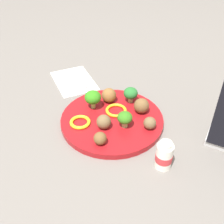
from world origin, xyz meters
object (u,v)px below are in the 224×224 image
Objects in this scene: broccoli_floret_center at (131,93)px; meatball_front_left at (109,95)px; napkin at (74,81)px; broccoli_floret_front_left at (93,98)px; meatball_back_left at (104,122)px; meatball_back_right at (141,106)px; pepper_ring_near_rim at (80,122)px; plate at (112,120)px; pepper_ring_mid_right at (116,110)px; yogurt_bottle at (164,156)px; knife at (69,82)px; broccoli_floret_mid_left at (125,118)px; meatball_near_rim at (150,123)px; fork at (80,79)px; meatball_mid_left at (100,138)px.

broccoli_floret_center reaches higher than meatball_front_left.
broccoli_floret_center is 0.27× the size of napkin.
meatball_back_left is at bearing -6.35° from broccoli_floret_front_left.
meatball_back_right is 0.76× the size of pepper_ring_near_rim.
pepper_ring_mid_right reaches higher than plate.
yogurt_bottle is (0.44, 0.05, 0.03)m from napkin.
meatball_front_left is 0.13m from pepper_ring_near_rim.
knife is at bearing -165.33° from pepper_ring_mid_right.
broccoli_floret_mid_left is 0.07m from meatball_near_rim.
plate is 5.13× the size of broccoli_floret_front_left.
fork is (-0.22, -0.02, -0.01)m from pepper_ring_mid_right.
meatball_front_left is (-0.07, 0.03, 0.03)m from plate.
meatball_mid_left is at bearing -9.24° from napkin.
yogurt_bottle reaches higher than pepper_ring_mid_right.
meatball_near_rim is at bearing 57.08° from broccoli_floret_mid_left.
meatball_near_rim is 0.34m from napkin.
meatball_front_left is 0.58× the size of yogurt_bottle.
meatball_back_left is 0.31× the size of fork.
broccoli_floret_mid_left is at bearing 68.00° from meatball_back_left.
meatball_near_rim is 0.78× the size of meatball_back_right.
fork is (0.01, 0.02, 0.00)m from napkin.
napkin is at bearing -174.02° from broccoli_floret_mid_left.
broccoli_floret_front_left is 0.15m from meatball_mid_left.
meatball_mid_left is 0.14m from meatball_near_rim.
knife is (-0.32, 0.03, -0.02)m from meatball_mid_left.
meatball_front_left reaches higher than meatball_mid_left.
meatball_back_left reaches higher than fork.
napkin is at bearing 170.76° from meatball_mid_left.
broccoli_floret_mid_left is at bearing -6.35° from meatball_front_left.
meatball_mid_left is 0.22× the size of knife.
meatball_back_left reaches higher than pepper_ring_near_rim.
meatball_near_rim is 0.27× the size of fork.
yogurt_bottle is at bearing 29.77° from pepper_ring_near_rim.
pepper_ring_near_rim is at bearing -99.86° from meatball_back_right.
meatball_near_rim is 0.55× the size of pepper_ring_mid_right.
meatball_back_right reaches higher than meatball_back_left.
broccoli_floret_center is 1.23× the size of meatball_back_left.
yogurt_bottle is (0.26, 0.06, -0.02)m from broccoli_floret_front_left.
meatball_back_right is (0.01, 0.08, 0.03)m from plate.
meatball_mid_left is (0.12, -0.15, -0.01)m from broccoli_floret_center.
broccoli_floret_center is 0.22m from fork.
meatball_near_rim is (0.04, 0.05, -0.01)m from broccoli_floret_mid_left.
pepper_ring_mid_right is at bearing -156.05° from meatball_near_rim.
yogurt_bottle is at bearing 41.49° from meatball_mid_left.
plate is at bearing 3.98° from napkin.
broccoli_floret_mid_left reaches higher than meatball_mid_left.
broccoli_floret_center is 0.14m from meatball_back_left.
plate is 0.09m from pepper_ring_near_rim.
napkin is (-0.23, 0.07, -0.02)m from pepper_ring_near_rim.
pepper_ring_near_rim reaches higher than napkin.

